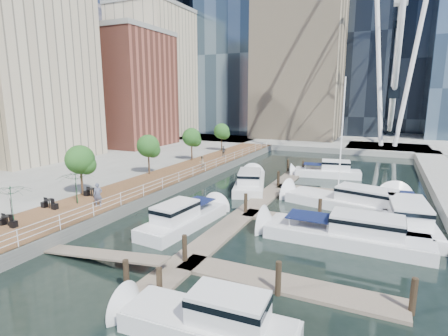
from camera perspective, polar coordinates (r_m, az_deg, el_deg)
ground at (r=24.78m, az=-10.04°, el=-11.90°), size 520.00×520.00×0.00m
boardwalk at (r=41.30m, az=-8.57°, el=-1.66°), size 6.00×60.00×1.00m
seawall at (r=39.77m, az=-4.94°, el=-2.08°), size 0.25×60.00×1.00m
land_inland at (r=60.27m, az=-30.61°, el=0.98°), size 48.00×90.00×1.00m
land_far at (r=121.66m, az=18.48°, el=6.44°), size 200.00×114.00×1.00m
pier at (r=71.20m, az=25.12°, el=2.85°), size 14.00×12.00×1.00m
railing at (r=39.59m, az=-5.09°, el=-0.62°), size 0.10×60.00×1.05m
floating_docks at (r=30.48m, az=13.71°, el=-6.59°), size 16.00×34.00×2.60m
midrise_condos at (r=65.28m, az=-21.80°, el=13.83°), size 19.00×67.00×28.00m
ferris_wheel at (r=72.43m, az=26.95°, el=23.14°), size 5.80×45.60×47.80m
street_trees at (r=41.19m, az=-12.29°, el=3.53°), size 2.60×42.60×4.60m
cafe_tables at (r=30.02m, az=-29.10°, el=-6.25°), size 2.50×13.70×0.74m
yacht_foreground at (r=25.74m, az=19.12°, el=-11.47°), size 11.84×3.31×2.15m
pedestrian_near at (r=30.26m, az=-19.90°, el=-4.15°), size 0.85×0.78×1.95m
pedestrian_mid at (r=44.17m, az=-3.66°, el=1.01°), size 0.79×0.91×1.59m
pedestrian_far at (r=52.71m, az=-0.07°, el=2.76°), size 0.98×0.43×1.65m
moored_yachts at (r=32.47m, az=16.73°, el=-6.54°), size 20.21×36.08×11.50m
cafe_seating at (r=29.29m, az=-29.39°, el=-4.81°), size 3.85×13.71×2.71m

